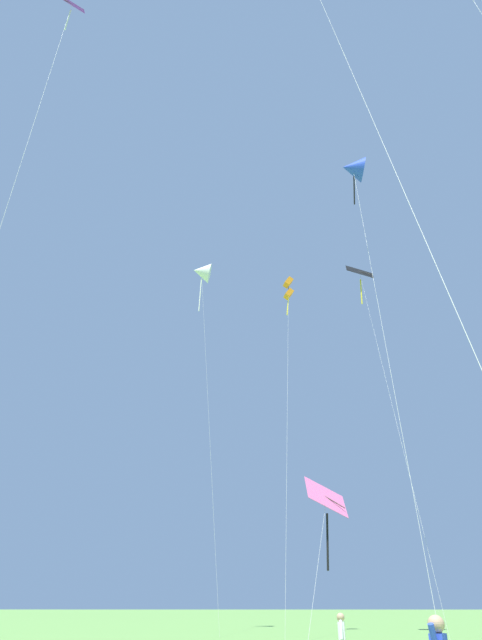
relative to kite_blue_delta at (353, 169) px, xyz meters
The scene contains 7 objects.
kite_blue_delta is the anchor object (origin of this frame).
kite_pink_low 17.52m from the kite_blue_delta, 111.92° to the left, with size 2.81×6.48×7.38m.
kite_orange_box 18.03m from the kite_blue_delta, 97.19° to the left, with size 2.31×11.58×26.43m.
kite_black_large 16.71m from the kite_blue_delta, 77.50° to the left, with size 2.42×12.38×27.13m.
kite_white_distant 25.01m from the kite_blue_delta, 114.62° to the left, with size 3.57×7.97×30.74m.
kite_purple_streamer 15.83m from the kite_blue_delta, 157.81° to the right, with size 1.50×5.19×28.76m.
person_child_small 22.51m from the kite_blue_delta, 119.01° to the right, with size 0.21×0.51×1.56m.
Camera 1 is at (2.65, -4.57, 1.78)m, focal length 31.23 mm.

